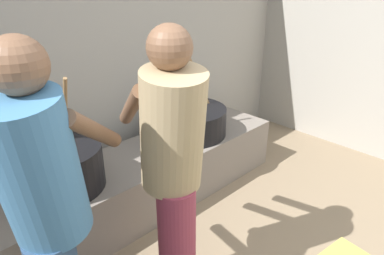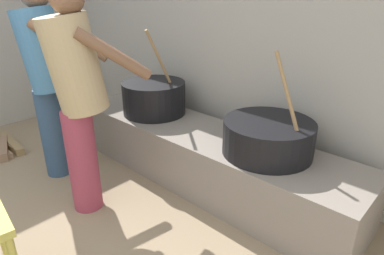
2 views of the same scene
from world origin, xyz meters
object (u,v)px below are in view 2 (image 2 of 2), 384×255
(cooking_pot_secondary, at_px, (268,137))
(cook_in_tan_shirt, at_px, (78,91))
(cook_in_blue_shirt, at_px, (47,72))
(cooking_pot_main, at_px, (154,98))

(cooking_pot_secondary, xyz_separation_m, cook_in_tan_shirt, (-0.91, -0.82, 0.31))
(cooking_pot_secondary, height_order, cook_in_tan_shirt, cook_in_tan_shirt)
(cooking_pot_secondary, xyz_separation_m, cook_in_blue_shirt, (-1.50, -0.74, 0.32))
(cooking_pot_main, xyz_separation_m, cook_in_tan_shirt, (0.24, -0.82, 0.28))
(cooking_pot_main, height_order, cook_in_blue_shirt, cook_in_blue_shirt)
(cook_in_tan_shirt, distance_m, cook_in_blue_shirt, 0.60)
(cooking_pot_main, distance_m, cooking_pot_secondary, 1.15)
(cooking_pot_secondary, distance_m, cook_in_blue_shirt, 1.70)
(cooking_pot_main, xyz_separation_m, cook_in_blue_shirt, (-0.35, -0.75, 0.29))
(cooking_pot_main, bearing_deg, cook_in_tan_shirt, -73.83)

